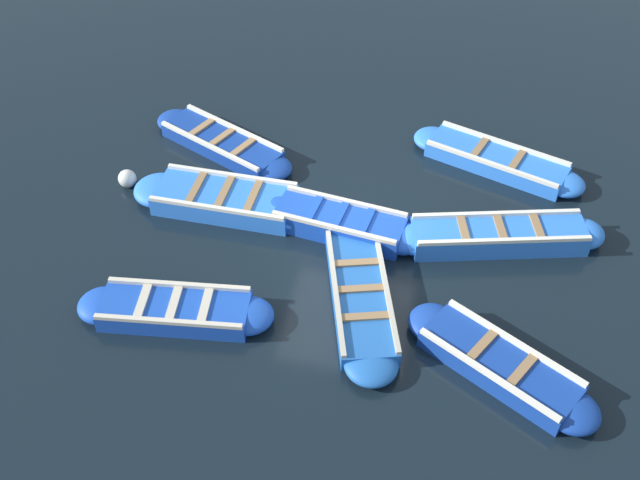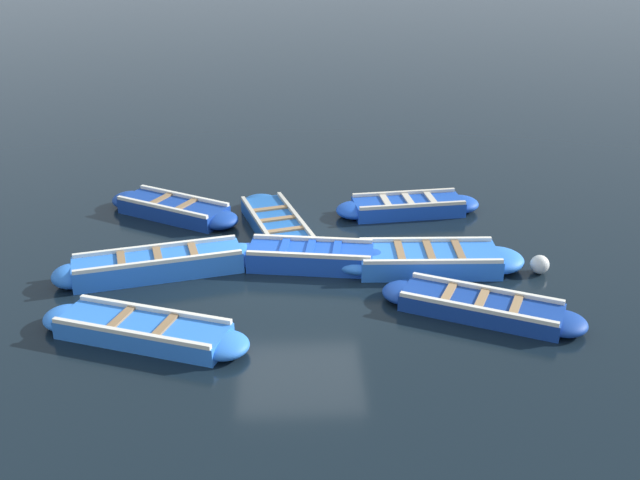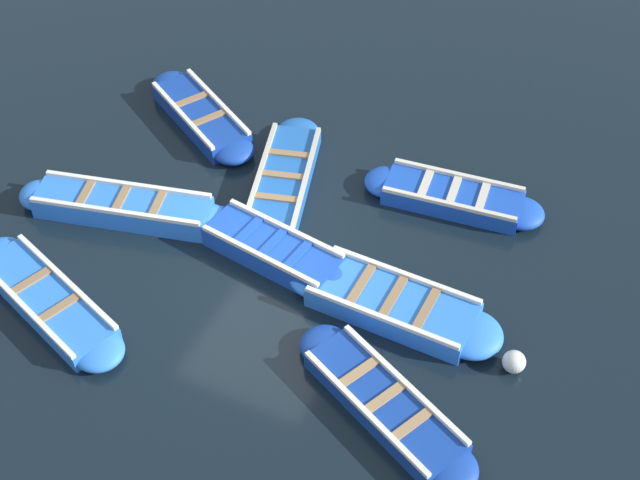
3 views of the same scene
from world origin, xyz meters
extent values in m
plane|color=black|center=(0.00, 0.00, 0.00)|extent=(120.00, 120.00, 0.00)
cube|color=#1E59AD|center=(1.63, 0.41, 0.15)|extent=(2.90, 1.63, 0.29)
ellipsoid|color=#1E59AD|center=(0.30, 0.03, 0.15)|extent=(1.05, 1.03, 0.29)
ellipsoid|color=#1E59AD|center=(2.95, 0.79, 0.15)|extent=(1.05, 1.03, 0.29)
cube|color=#B2AD9E|center=(1.74, 0.02, 0.33)|extent=(2.62, 0.82, 0.07)
cube|color=#B2AD9E|center=(1.51, 0.81, 0.33)|extent=(2.62, 0.82, 0.07)
cube|color=olive|center=(1.06, 0.25, 0.31)|extent=(0.35, 0.80, 0.04)
cube|color=olive|center=(1.63, 0.41, 0.31)|extent=(0.35, 0.80, 0.04)
cube|color=olive|center=(2.19, 0.57, 0.31)|extent=(0.35, 0.80, 0.04)
cube|color=blue|center=(-0.17, 2.58, 0.19)|extent=(1.47, 3.14, 0.39)
ellipsoid|color=blue|center=(0.19, 1.10, 0.19)|extent=(0.85, 0.87, 0.39)
ellipsoid|color=blue|center=(-0.53, 4.06, 0.19)|extent=(0.85, 0.87, 0.39)
cube|color=silver|center=(0.16, 2.66, 0.42)|extent=(0.79, 2.91, 0.07)
cube|color=silver|center=(-0.50, 2.50, 0.42)|extent=(0.79, 2.91, 0.07)
cube|color=olive|center=(-0.01, 1.95, 0.41)|extent=(0.68, 0.30, 0.04)
cube|color=olive|center=(-0.17, 2.58, 0.41)|extent=(0.68, 0.30, 0.04)
cube|color=olive|center=(-0.32, 3.21, 0.41)|extent=(0.68, 0.30, 0.04)
cube|color=blue|center=(-0.17, -2.41, 0.18)|extent=(1.10, 2.60, 0.36)
ellipsoid|color=blue|center=(-0.20, -3.70, 0.18)|extent=(0.98, 1.01, 0.36)
ellipsoid|color=blue|center=(-0.14, -1.13, 0.18)|extent=(0.98, 1.01, 0.36)
cube|color=silver|center=(0.31, -2.43, 0.39)|extent=(0.14, 2.52, 0.07)
cube|color=silver|center=(-0.65, -2.40, 0.39)|extent=(0.14, 2.52, 0.07)
cube|color=olive|center=(-0.18, -2.96, 0.38)|extent=(0.91, 0.16, 0.04)
cube|color=olive|center=(-0.17, -2.41, 0.38)|extent=(0.91, 0.16, 0.04)
cube|color=olive|center=(-0.16, -1.87, 0.38)|extent=(0.91, 0.16, 0.04)
cube|color=navy|center=(-1.88, -2.99, 0.14)|extent=(1.88, 2.73, 0.28)
ellipsoid|color=navy|center=(-2.44, -4.17, 0.14)|extent=(1.03, 1.04, 0.28)
ellipsoid|color=navy|center=(-1.32, -1.80, 0.14)|extent=(1.03, 1.04, 0.28)
cube|color=silver|center=(-1.54, -3.15, 0.32)|extent=(1.18, 2.36, 0.07)
cube|color=silver|center=(-2.22, -2.82, 0.32)|extent=(1.18, 2.36, 0.07)
cube|color=#9E7A51|center=(-2.12, -3.49, 0.30)|extent=(0.72, 0.44, 0.04)
cube|color=#9E7A51|center=(-1.88, -2.99, 0.30)|extent=(0.72, 0.44, 0.04)
cube|color=#9E7A51|center=(-1.64, -2.48, 0.30)|extent=(0.72, 0.44, 0.04)
cube|color=blue|center=(-2.39, 2.49, 0.15)|extent=(1.72, 2.86, 0.30)
ellipsoid|color=blue|center=(-2.86, 1.20, 0.15)|extent=(0.99, 1.01, 0.30)
ellipsoid|color=blue|center=(-1.93, 3.77, 0.15)|extent=(0.99, 1.01, 0.30)
cube|color=silver|center=(-2.04, 2.36, 0.34)|extent=(0.98, 2.55, 0.07)
cube|color=silver|center=(-2.75, 2.61, 0.34)|extent=(0.98, 2.55, 0.07)
cube|color=olive|center=(-2.53, 2.12, 0.32)|extent=(0.74, 0.38, 0.04)
cube|color=olive|center=(-2.26, 2.85, 0.32)|extent=(0.74, 0.38, 0.04)
cube|color=#1947B7|center=(2.54, -2.44, 0.16)|extent=(1.11, 2.46, 0.31)
ellipsoid|color=#1947B7|center=(2.67, -3.63, 0.16)|extent=(0.87, 0.89, 0.31)
ellipsoid|color=#1947B7|center=(2.41, -1.26, 0.16)|extent=(0.87, 0.89, 0.31)
cube|color=beige|center=(2.92, -2.40, 0.35)|extent=(0.33, 2.33, 0.07)
cube|color=beige|center=(2.15, -2.48, 0.35)|extent=(0.33, 2.33, 0.07)
cube|color=beige|center=(2.59, -2.94, 0.33)|extent=(0.76, 0.22, 0.04)
cube|color=beige|center=(2.54, -2.44, 0.33)|extent=(0.76, 0.22, 0.04)
cube|color=beige|center=(2.48, -1.94, 0.33)|extent=(0.76, 0.22, 0.04)
cube|color=#1947B7|center=(0.04, -0.22, 0.19)|extent=(1.15, 2.42, 0.38)
ellipsoid|color=#1947B7|center=(-0.13, -1.37, 0.19)|extent=(0.86, 0.88, 0.38)
ellipsoid|color=#1947B7|center=(0.21, 0.93, 0.19)|extent=(0.86, 0.88, 0.38)
cube|color=beige|center=(0.40, -0.27, 0.41)|extent=(0.41, 2.26, 0.07)
cube|color=beige|center=(-0.33, -0.16, 0.41)|extent=(0.41, 2.26, 0.07)
cube|color=#1947B7|center=(-0.04, -0.71, 0.40)|extent=(0.73, 0.24, 0.04)
cube|color=#1947B7|center=(0.04, -0.22, 0.40)|extent=(0.73, 0.24, 0.04)
cube|color=#1947B7|center=(0.11, 0.27, 0.40)|extent=(0.73, 0.24, 0.04)
cube|color=navy|center=(2.60, 2.68, 0.16)|extent=(1.96, 2.52, 0.33)
ellipsoid|color=navy|center=(1.99, 1.64, 0.16)|extent=(1.08, 1.09, 0.33)
ellipsoid|color=navy|center=(3.22, 3.72, 0.16)|extent=(1.08, 1.09, 0.33)
cube|color=silver|center=(2.94, 2.48, 0.36)|extent=(1.28, 2.09, 0.07)
cube|color=silver|center=(2.27, 2.87, 0.36)|extent=(1.28, 2.09, 0.07)
cube|color=olive|center=(2.43, 2.38, 0.35)|extent=(0.71, 0.50, 0.04)
cube|color=olive|center=(2.78, 2.97, 0.35)|extent=(0.71, 0.50, 0.04)
sphere|color=silver|center=(-0.41, -4.43, 0.18)|extent=(0.35, 0.35, 0.35)
camera|label=1|loc=(9.71, 1.36, 9.32)|focal=42.00mm
camera|label=2|loc=(-12.56, 0.17, 6.33)|focal=42.00mm
camera|label=3|loc=(-8.62, -5.18, 10.84)|focal=50.00mm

